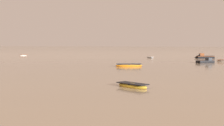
{
  "coord_description": "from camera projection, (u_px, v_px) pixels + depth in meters",
  "views": [
    {
      "loc": [
        34.92,
        -9.55,
        4.11
      ],
      "look_at": [
        18.09,
        44.67,
        0.55
      ],
      "focal_mm": 50.14,
      "sensor_mm": 36.0,
      "label": 1
    }
  ],
  "objects": [
    {
      "name": "rowboat_moored_6",
      "position": [
        150.0,
        57.0,
        88.62
      ],
      "size": [
        2.64,
        2.89,
        0.46
      ],
      "rotation": [
        0.0,
        0.0,
        5.41
      ],
      "color": "gray",
      "rests_on": "ground"
    },
    {
      "name": "rowboat_moored_4",
      "position": [
        129.0,
        65.0,
        55.43
      ],
      "size": [
        5.0,
        3.07,
        0.75
      ],
      "rotation": [
        0.0,
        0.0,
        0.33
      ],
      "color": "orange",
      "rests_on": "ground"
    },
    {
      "name": "motorboat_moored_0",
      "position": [
        202.0,
        57.0,
        86.82
      ],
      "size": [
        5.64,
        3.27,
        2.03
      ],
      "rotation": [
        0.0,
        0.0,
        3.42
      ],
      "color": "black",
      "rests_on": "ground"
    },
    {
      "name": "rowboat_moored_2",
      "position": [
        24.0,
        55.0,
        104.48
      ],
      "size": [
        1.64,
        3.12,
        0.47
      ],
      "rotation": [
        0.0,
        0.0,
        1.35
      ],
      "color": "white",
      "rests_on": "ground"
    },
    {
      "name": "rowboat_moored_0",
      "position": [
        132.0,
        86.0,
        29.34
      ],
      "size": [
        3.66,
        2.87,
        0.56
      ],
      "rotation": [
        0.0,
        0.0,
        5.74
      ],
      "color": "gold",
      "rests_on": "ground"
    },
    {
      "name": "motorboat_moored_2",
      "position": [
        208.0,
        62.0,
        65.84
      ],
      "size": [
        4.3,
        3.89,
        1.65
      ],
      "rotation": [
        0.0,
        0.0,
        0.68
      ],
      "color": "black",
      "rests_on": "ground"
    }
  ]
}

